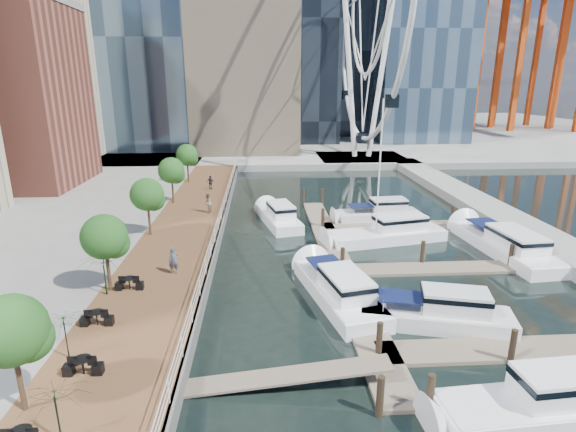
# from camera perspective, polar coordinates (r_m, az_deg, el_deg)

# --- Properties ---
(ground) EXTENTS (520.00, 520.00, 0.00)m
(ground) POSITION_cam_1_polar(r_m,az_deg,el_deg) (24.22, 3.03, -14.92)
(ground) COLOR black
(ground) RESTS_ON ground
(boardwalk) EXTENTS (6.00, 60.00, 1.00)m
(boardwalk) POSITION_cam_1_polar(r_m,az_deg,el_deg) (38.09, -13.14, -2.47)
(boardwalk) COLOR brown
(boardwalk) RESTS_ON ground
(seawall) EXTENTS (0.25, 60.00, 1.00)m
(seawall) POSITION_cam_1_polar(r_m,az_deg,el_deg) (37.69, -8.63, -2.41)
(seawall) COLOR #595954
(seawall) RESTS_ON ground
(land_far) EXTENTS (200.00, 114.00, 1.00)m
(land_far) POSITION_cam_1_polar(r_m,az_deg,el_deg) (123.13, -2.32, 10.91)
(land_far) COLOR gray
(land_far) RESTS_ON ground
(breakwater) EXTENTS (4.00, 60.00, 1.00)m
(breakwater) POSITION_cam_1_polar(r_m,az_deg,el_deg) (47.89, 24.68, 0.34)
(breakwater) COLOR gray
(breakwater) RESTS_ON ground
(pier) EXTENTS (14.00, 12.00, 1.00)m
(pier) POSITION_cam_1_polar(r_m,az_deg,el_deg) (75.34, 9.30, 7.09)
(pier) COLOR gray
(pier) RESTS_ON ground
(railing) EXTENTS (0.10, 60.00, 1.05)m
(railing) POSITION_cam_1_polar(r_m,az_deg,el_deg) (37.39, -8.85, -0.93)
(railing) COLOR white
(railing) RESTS_ON boardwalk
(floating_docks) EXTENTS (16.00, 34.00, 2.60)m
(floating_docks) POSITION_cam_1_polar(r_m,az_deg,el_deg) (34.44, 14.49, -4.64)
(floating_docks) COLOR #6D6051
(floating_docks) RESTS_ON ground
(port_cranes) EXTENTS (40.00, 52.00, 38.00)m
(port_cranes) POSITION_cam_1_polar(r_m,az_deg,el_deg) (135.91, 29.13, 17.71)
(port_cranes) COLOR #D84C14
(port_cranes) RESTS_ON ground
(street_trees) EXTENTS (2.60, 42.60, 4.60)m
(street_trees) POSITION_cam_1_polar(r_m,az_deg,el_deg) (36.61, -17.48, 2.61)
(street_trees) COLOR #3F2B1C
(street_trees) RESTS_ON ground
(cafe_tables) EXTENTS (2.50, 13.70, 0.74)m
(cafe_tables) POSITION_cam_1_polar(r_m,az_deg,el_deg) (23.08, -23.79, -14.23)
(cafe_tables) COLOR black
(cafe_tables) RESTS_ON ground
(yacht_foreground) EXTENTS (9.23, 4.52, 2.15)m
(yacht_foreground) POSITION_cam_1_polar(r_m,az_deg,el_deg) (26.30, 17.98, -13.05)
(yacht_foreground) COLOR silver
(yacht_foreground) RESTS_ON ground
(pedestrian_near) EXTENTS (0.72, 0.57, 1.72)m
(pedestrian_near) POSITION_cam_1_polar(r_m,az_deg,el_deg) (29.37, -14.32, -5.51)
(pedestrian_near) COLOR #45495C
(pedestrian_near) RESTS_ON boardwalk
(pedestrian_mid) EXTENTS (0.94, 1.08, 1.89)m
(pedestrian_mid) POSITION_cam_1_polar(r_m,az_deg,el_deg) (42.27, -10.18, 1.65)
(pedestrian_mid) COLOR gray
(pedestrian_mid) RESTS_ON boardwalk
(pedestrian_far) EXTENTS (1.01, 0.76, 1.59)m
(pedestrian_far) POSITION_cam_1_polar(r_m,az_deg,el_deg) (51.70, -9.80, 4.22)
(pedestrian_far) COLOR #2D2F38
(pedestrian_far) RESTS_ON boardwalk
(moored_yachts) EXTENTS (21.52, 32.39, 11.50)m
(moored_yachts) POSITION_cam_1_polar(r_m,az_deg,el_deg) (36.47, 13.01, -4.16)
(moored_yachts) COLOR white
(moored_yachts) RESTS_ON ground
(cafe_seating) EXTENTS (4.92, 14.02, 2.47)m
(cafe_seating) POSITION_cam_1_polar(r_m,az_deg,el_deg) (23.36, -24.36, -11.78)
(cafe_seating) COLOR #0F3810
(cafe_seating) RESTS_ON ground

